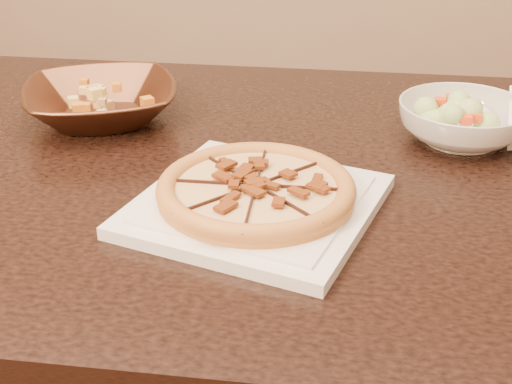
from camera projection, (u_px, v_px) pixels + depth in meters
dining_table at (219, 211)px, 1.17m from camera, size 1.55×1.03×0.75m
plate at (256, 205)px, 0.98m from camera, size 0.38×0.38×0.02m
pizza at (256, 189)px, 0.97m from camera, size 0.27×0.27×0.03m
bronze_bowl at (101, 102)px, 1.27m from camera, size 0.35×0.35×0.07m
mixed_dish at (98, 77)px, 1.25m from camera, size 0.13×0.12×0.03m
salad_bowl at (462, 122)px, 1.18m from camera, size 0.28×0.28×0.07m
salad at (465, 93)px, 1.16m from camera, size 0.08×0.11×0.04m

